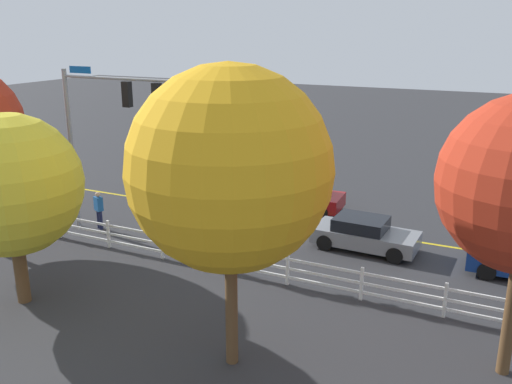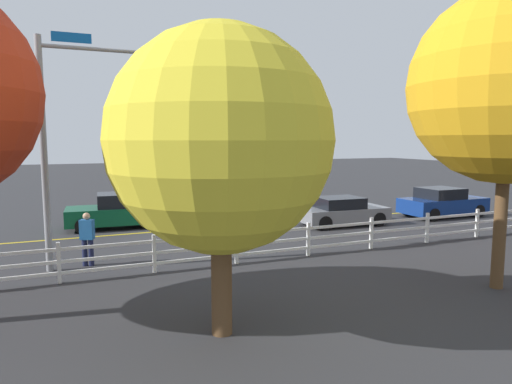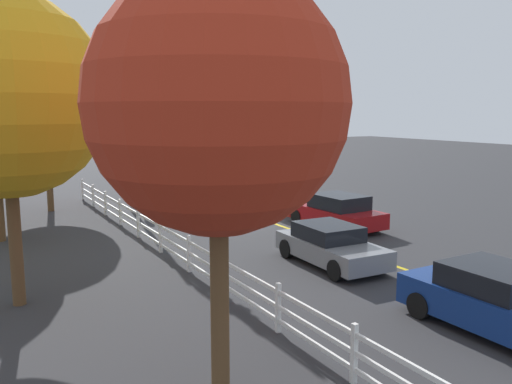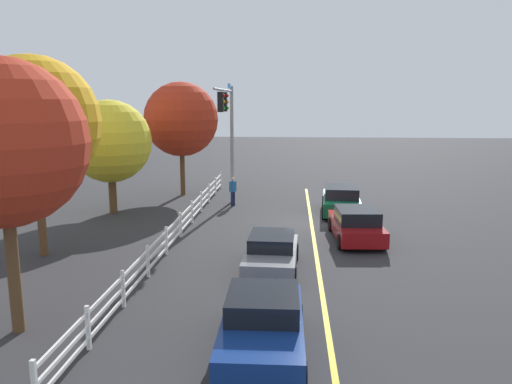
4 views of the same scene
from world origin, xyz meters
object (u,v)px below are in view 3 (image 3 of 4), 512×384
Objects in this scene: pedestrian at (142,196)px; car_3 at (499,302)px; car_1 at (336,212)px; car_2 at (331,245)px; tree_0 at (5,96)px; tree_1 at (45,112)px; tree_3 at (218,104)px; car_0 at (269,194)px.

car_3 is at bearing 122.32° from pedestrian.
car_2 is (-4.23, 3.56, -0.06)m from car_1.
tree_1 is at bearing -11.80° from tree_0.
car_1 is at bearing -135.41° from tree_1.
tree_3 is (-6.53, -2.60, -0.26)m from tree_0.
tree_0 reaches higher than tree_1.
car_2 is 2.47× the size of pedestrian.
car_2 is 0.57× the size of tree_1.
car_2 is 11.48m from pedestrian.
tree_1 is at bearing 41.32° from car_1.
car_3 is 0.57× the size of tree_0.
car_0 is at bearing -171.91° from pedestrian.
car_2 is 10.34m from tree_0.
car_1 is at bearing 141.85° from car_2.
pedestrian is at bearing 39.07° from car_1.
pedestrian is 0.23× the size of tree_3.
car_0 is 2.77× the size of pedestrian.
car_0 is 15.77m from tree_0.
tree_3 is at bearing 130.33° from car_1.
car_1 is 0.63× the size of tree_3.
car_2 is 16.28m from tree_1.
tree_0 is (-8.37, 12.56, 4.55)m from car_0.
car_0 is at bearing -116.36° from tree_1.
car_2 is at bearing 136.64° from car_1.
tree_3 is at bearing -158.33° from tree_0.
car_3 is 2.64× the size of pedestrian.
car_3 is at bearing -162.52° from tree_1.
tree_1 is at bearing -17.89° from pedestrian.
pedestrian reaches higher than car_3.
car_3 is at bearing -128.09° from tree_0.
car_1 is 9.35m from pedestrian.
car_3 is 21.83m from tree_1.
car_2 is 9.59m from tree_3.
tree_0 is at bearing -95.00° from car_2.
tree_1 reaches higher than car_0.
pedestrian reaches higher than car_2.
car_2 is 0.53× the size of tree_0.
car_2 is 6.10m from car_3.
tree_3 is (0.68, 6.61, 4.33)m from car_3.
tree_1 is (13.23, -2.76, -0.39)m from tree_0.
tree_0 is at bearing 80.51° from pedestrian.
pedestrian is 6.29m from tree_1.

